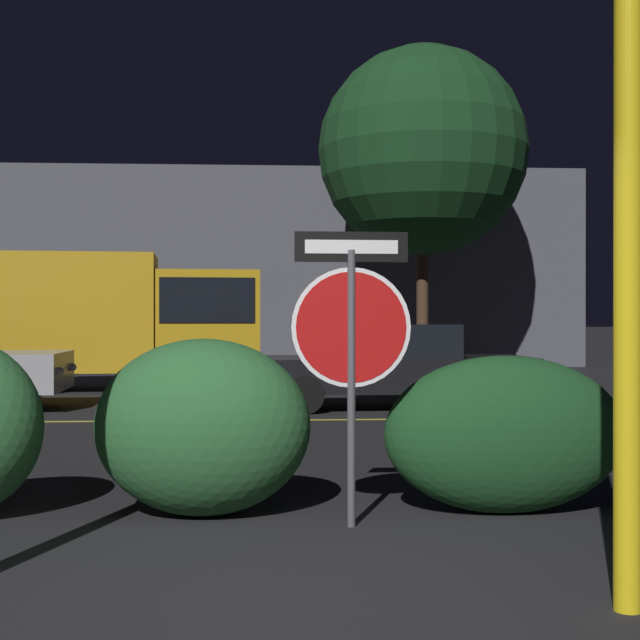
% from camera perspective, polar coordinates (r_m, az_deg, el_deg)
% --- Properties ---
extents(ground_plane, '(260.00, 260.00, 0.00)m').
position_cam_1_polar(ground_plane, '(4.84, -3.09, -18.19)').
color(ground_plane, black).
extents(road_center_stripe, '(34.27, 0.12, 0.01)m').
position_cam_1_polar(road_center_stripe, '(13.25, -3.27, -6.41)').
color(road_center_stripe, gold).
rests_on(road_center_stripe, ground_plane).
extents(stop_sign, '(0.88, 0.06, 2.15)m').
position_cam_1_polar(stop_sign, '(6.47, 2.02, -0.32)').
color(stop_sign, '#4C4C51').
rests_on(stop_sign, ground_plane).
extents(yellow_pole_right, '(0.14, 0.14, 3.33)m').
position_cam_1_polar(yellow_pole_right, '(4.89, 19.10, 1.81)').
color(yellow_pole_right, yellow).
rests_on(yellow_pole_right, ground_plane).
extents(hedge_bush_2, '(1.65, 1.06, 1.36)m').
position_cam_1_polar(hedge_bush_2, '(6.94, -7.49, -6.81)').
color(hedge_bush_2, '#285B2D').
rests_on(hedge_bush_2, ground_plane).
extents(hedge_bush_3, '(1.90, 0.76, 1.23)m').
position_cam_1_polar(hedge_bush_3, '(7.13, 11.76, -7.17)').
color(hedge_bush_3, '#19421E').
rests_on(hedge_bush_3, ground_plane).
extents(passing_car_2, '(4.95, 2.12, 1.40)m').
position_cam_1_polar(passing_car_2, '(15.08, 4.47, -2.95)').
color(passing_car_2, black).
rests_on(passing_car_2, ground_plane).
extents(delivery_truck, '(5.80, 2.79, 2.83)m').
position_cam_1_polar(delivery_truck, '(19.30, -12.21, 0.32)').
color(delivery_truck, gold).
rests_on(delivery_truck, ground_plane).
extents(tree_0, '(5.56, 5.56, 8.72)m').
position_cam_1_polar(tree_0, '(24.27, 6.58, 10.64)').
color(tree_0, '#422D1E').
rests_on(tree_0, ground_plane).
extents(building_backdrop, '(24.42, 3.69, 6.08)m').
position_cam_1_polar(building_backdrop, '(28.71, -8.34, 3.21)').
color(building_backdrop, '#4C4C56').
rests_on(building_backdrop, ground_plane).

